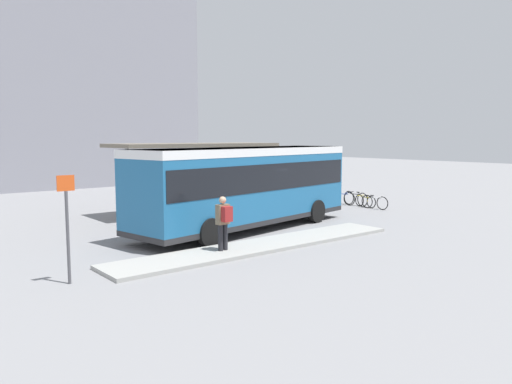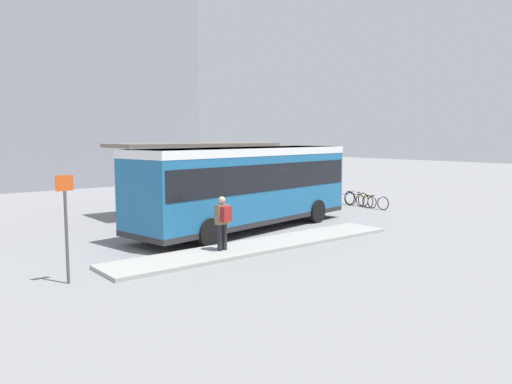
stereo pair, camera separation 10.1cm
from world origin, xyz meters
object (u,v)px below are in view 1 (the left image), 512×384
(bicycle_black, at_px, (356,198))
(bicycle_blue, at_px, (342,198))
(bicycle_yellow, at_px, (365,201))
(platform_sign, at_px, (67,224))
(bicycle_white, at_px, (375,202))
(pedestrian_waiting, at_px, (224,220))
(city_bus, at_px, (246,182))

(bicycle_black, distance_m, bicycle_blue, 0.80)
(bicycle_yellow, distance_m, platform_sign, 17.75)
(bicycle_yellow, bearing_deg, bicycle_white, 173.96)
(pedestrian_waiting, height_order, bicycle_yellow, pedestrian_waiting)
(city_bus, height_order, bicycle_yellow, city_bus)
(bicycle_white, height_order, bicycle_blue, bicycle_blue)
(pedestrian_waiting, bearing_deg, bicycle_white, -77.87)
(bicycle_yellow, height_order, bicycle_black, bicycle_black)
(bicycle_white, bearing_deg, city_bus, -89.94)
(bicycle_white, distance_m, bicycle_blue, 2.21)
(pedestrian_waiting, bearing_deg, bicycle_black, -71.97)
(platform_sign, bearing_deg, bicycle_black, 15.92)
(platform_sign, bearing_deg, city_bus, 20.83)
(bicycle_black, bearing_deg, platform_sign, 111.48)
(bicycle_blue, distance_m, platform_sign, 17.94)
(pedestrian_waiting, xyz_separation_m, bicycle_white, (12.08, 3.32, -0.76))
(pedestrian_waiting, relative_size, bicycle_black, 0.97)
(city_bus, bearing_deg, bicycle_yellow, -3.16)
(city_bus, relative_size, bicycle_white, 6.51)
(pedestrian_waiting, relative_size, bicycle_white, 1.05)
(pedestrian_waiting, height_order, bicycle_black, pedestrian_waiting)
(bicycle_yellow, distance_m, bicycle_black, 0.74)
(pedestrian_waiting, distance_m, platform_sign, 4.99)
(bicycle_yellow, height_order, platform_sign, platform_sign)
(bicycle_yellow, relative_size, platform_sign, 0.54)
(bicycle_blue, bearing_deg, city_bus, -82.04)
(pedestrian_waiting, distance_m, bicycle_black, 13.24)
(city_bus, bearing_deg, platform_sign, -169.12)
(bicycle_yellow, xyz_separation_m, bicycle_black, (0.08, 0.74, 0.06))
(pedestrian_waiting, bearing_deg, bicycle_blue, -68.51)
(pedestrian_waiting, bearing_deg, platform_sign, 88.41)
(pedestrian_waiting, bearing_deg, bicycle_yellow, -74.89)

